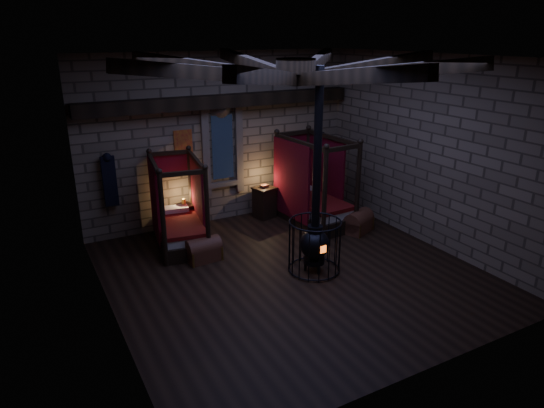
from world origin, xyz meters
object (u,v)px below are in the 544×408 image
bed_right (313,202)px  trunk_left (204,250)px  bed_left (179,224)px  trunk_right (358,222)px  stove (315,242)px

bed_right → trunk_left: bearing=-170.6°
bed_left → trunk_right: bed_left is taller
stove → bed_right: bearing=56.7°
trunk_left → stove: (1.80, -1.52, 0.41)m
bed_left → bed_right: (3.43, -0.27, 0.05)m
bed_right → stove: bearing=-126.3°
bed_right → stove: stove is taller
trunk_right → stove: stove is taller
bed_left → stove: 3.24m
bed_right → trunk_left: bed_right is taller
trunk_left → stove: size_ratio=0.18×
bed_left → trunk_right: size_ratio=2.35×
trunk_left → stove: stove is taller
bed_right → stove: 2.72m
bed_left → trunk_left: bearing=-71.5°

